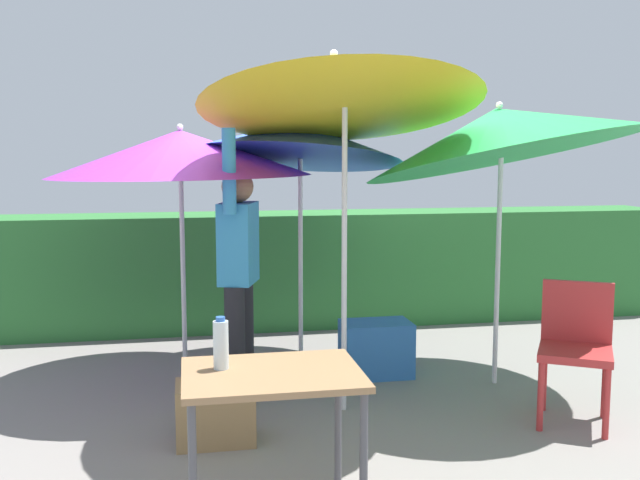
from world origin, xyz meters
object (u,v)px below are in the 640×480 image
object	(u,v)px
person_vendor	(239,267)
chair_plastic	(576,343)
umbrella_yellow	(180,153)
bottle_water	(221,344)
folding_table	(272,391)
umbrella_rainbow	(500,133)
umbrella_navy	(339,82)
umbrella_orange	(298,140)
cooler_box	(376,349)
crate_cardboard	(215,412)

from	to	relation	value
person_vendor	chair_plastic	world-z (taller)	person_vendor
umbrella_yellow	bottle_water	bearing A→B (deg)	-85.72
folding_table	bottle_water	bearing A→B (deg)	160.04
folding_table	bottle_water	world-z (taller)	bottle_water
umbrella_rainbow	chair_plastic	size ratio (longest dim) A/B	2.63
umbrella_yellow	chair_plastic	size ratio (longest dim) A/B	2.20
umbrella_yellow	bottle_water	world-z (taller)	umbrella_yellow
umbrella_navy	person_vendor	bearing A→B (deg)	148.52
umbrella_orange	umbrella_yellow	bearing A→B (deg)	-168.61
umbrella_navy	umbrella_orange	bearing A→B (deg)	94.96
umbrella_yellow	umbrella_orange	bearing A→B (deg)	11.39
cooler_box	bottle_water	size ratio (longest dim) A/B	2.22
chair_plastic	umbrella_orange	bearing A→B (deg)	134.56
umbrella_yellow	person_vendor	xyz separation A→B (m)	(0.38, -0.54, -0.78)
umbrella_rainbow	bottle_water	size ratio (longest dim) A/B	9.75
umbrella_orange	umbrella_navy	distance (m)	1.17
umbrella_rainbow	chair_plastic	distance (m)	1.57
umbrella_navy	crate_cardboard	size ratio (longest dim) A/B	5.50
umbrella_orange	person_vendor	distance (m)	1.26
cooler_box	folding_table	xyz separation A→B (m)	(-1.06, -2.12, 0.44)
cooler_box	bottle_water	world-z (taller)	bottle_water
person_vendor	crate_cardboard	distance (m)	1.10
umbrella_rainbow	crate_cardboard	distance (m)	2.77
crate_cardboard	umbrella_rainbow	bearing A→B (deg)	18.42
umbrella_rainbow	bottle_water	bearing A→B (deg)	-141.30
umbrella_yellow	chair_plastic	world-z (taller)	umbrella_yellow
umbrella_yellow	crate_cardboard	xyz separation A→B (m)	(0.18, -1.31, -1.54)
chair_plastic	bottle_water	xyz separation A→B (m)	(-2.29, -0.90, 0.35)
umbrella_navy	chair_plastic	distance (m)	2.25
cooler_box	crate_cardboard	bearing A→B (deg)	-140.33
folding_table	chair_plastic	bearing A→B (deg)	25.38
chair_plastic	bottle_water	size ratio (longest dim) A/B	3.71
bottle_water	crate_cardboard	bearing A→B (deg)	89.77
umbrella_navy	chair_plastic	bearing A→B (deg)	-17.59
umbrella_yellow	folding_table	distance (m)	2.63
umbrella_rainbow	crate_cardboard	size ratio (longest dim) A/B	5.08
person_vendor	chair_plastic	xyz separation A→B (m)	(2.08, -0.85, -0.42)
chair_plastic	folding_table	bearing A→B (deg)	-154.62
umbrella_orange	folding_table	distance (m)	2.86
person_vendor	cooler_box	bearing A→B (deg)	15.26
bottle_water	folding_table	bearing A→B (deg)	-19.96
umbrella_yellow	person_vendor	bearing A→B (deg)	-54.90
cooler_box	person_vendor	bearing A→B (deg)	-164.74
umbrella_yellow	cooler_box	size ratio (longest dim) A/B	3.68
umbrella_rainbow	cooler_box	distance (m)	1.87
umbrella_navy	bottle_water	xyz separation A→B (m)	(-0.84, -1.36, -1.31)
umbrella_rainbow	folding_table	bearing A→B (deg)	-136.79
umbrella_rainbow	umbrella_orange	size ratio (longest dim) A/B	1.09
umbrella_orange	crate_cardboard	distance (m)	2.34
cooler_box	umbrella_orange	bearing A→B (deg)	141.15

